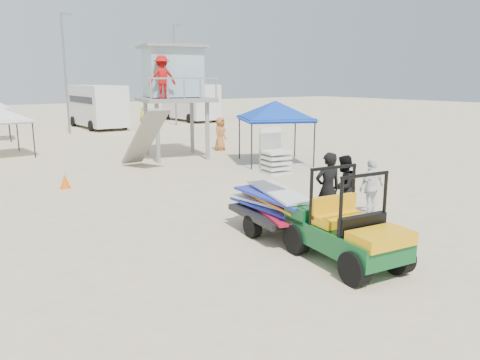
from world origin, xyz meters
TOP-DOWN VIEW (x-y plane):
  - ground at (0.00, 0.00)m, footprint 140.00×140.00m
  - utility_cart at (1.06, 0.04)m, footprint 1.54×2.66m
  - surf_trailer at (1.06, 2.38)m, footprint 1.67×2.74m
  - man_left at (2.58, 2.08)m, footprint 0.80×0.64m
  - man_mid at (3.43, 2.33)m, footprint 1.01×0.90m
  - man_right at (4.28, 2.08)m, footprint 0.94×0.41m
  - lifeguard_tower at (4.37, 14.12)m, footprint 3.80×3.80m
  - canopy_blue at (7.37, 10.05)m, footprint 3.82×3.82m
  - cone_near at (-1.78, 10.30)m, footprint 0.34×0.34m
  - beach_chair_b at (6.47, 9.45)m, footprint 0.72×0.80m
  - beach_chair_c at (8.22, 10.93)m, footprint 0.68×0.74m
  - rv_mid_right at (6.00, 29.99)m, footprint 2.64×7.00m
  - rv_far_right at (15.00, 31.49)m, footprint 2.64×6.60m
  - light_pole_left at (3.00, 27.00)m, footprint 0.14×0.14m
  - light_pole_right at (12.00, 28.50)m, footprint 0.14×0.14m
  - distant_beachgoers at (-0.85, 19.20)m, footprint 15.93×14.39m

SIDE VIEW (x-z plane):
  - ground at x=0.00m, z-range 0.00..0.00m
  - cone_near at x=-1.78m, z-range 0.00..0.50m
  - beach_chair_b at x=6.47m, z-range -0.01..0.63m
  - beach_chair_c at x=8.22m, z-range -0.01..0.63m
  - man_right at x=4.28m, z-range 0.00..1.58m
  - distant_beachgoers at x=-0.85m, z-range -0.02..1.75m
  - man_mid at x=3.43m, z-range 0.00..1.73m
  - utility_cart at x=1.06m, z-range -0.07..1.86m
  - surf_trailer at x=1.06m, z-range -0.21..2.06m
  - man_left at x=2.58m, z-range 0.00..1.92m
  - rv_far_right at x=15.00m, z-range 0.17..3.42m
  - rv_mid_right at x=6.00m, z-range 0.17..3.42m
  - canopy_blue at x=7.37m, z-range 1.04..4.23m
  - lifeguard_tower at x=4.37m, z-range 1.26..6.39m
  - light_pole_left at x=3.00m, z-range 0.00..8.00m
  - light_pole_right at x=12.00m, z-range 0.00..8.00m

